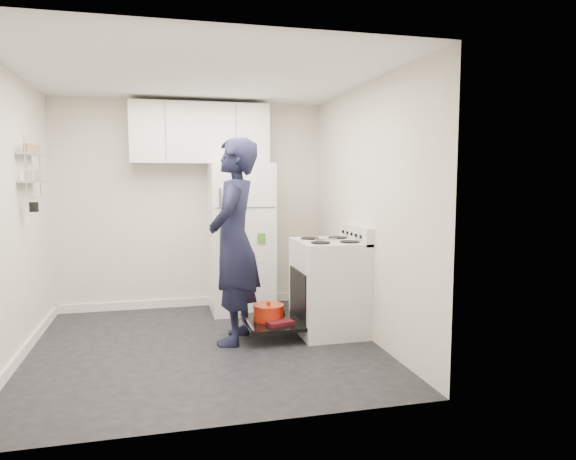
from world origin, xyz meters
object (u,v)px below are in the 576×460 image
object	(u,v)px
electric_range	(328,287)
person	(234,241)
open_oven_door	(270,317)
refrigerator	(241,237)

from	to	relation	value
electric_range	person	xyz separation A→B (m)	(-0.96, -0.05, 0.51)
electric_range	open_oven_door	world-z (taller)	electric_range
electric_range	refrigerator	size ratio (longest dim) A/B	0.60
person	refrigerator	bearing A→B (deg)	-170.38
open_oven_door	person	world-z (taller)	person
open_oven_door	refrigerator	distance (m)	1.29
open_oven_door	person	xyz separation A→B (m)	(-0.36, -0.07, 0.78)
refrigerator	person	distance (m)	1.18
electric_range	refrigerator	xyz separation A→B (m)	(-0.72, 1.10, 0.41)
electric_range	person	distance (m)	1.09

